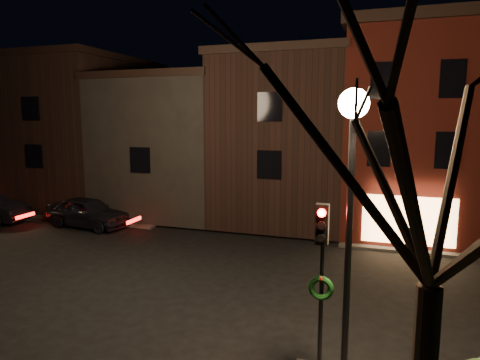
% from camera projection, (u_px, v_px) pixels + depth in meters
% --- Properties ---
extents(ground, '(120.00, 120.00, 0.00)m').
position_uv_depth(ground, '(196.00, 271.00, 16.86)').
color(ground, black).
rests_on(ground, ground).
extents(sidewalk_far_left, '(30.00, 30.00, 0.12)m').
position_uv_depth(sidewalk_far_left, '(94.00, 178.00, 41.91)').
color(sidewalk_far_left, '#2D2B28').
rests_on(sidewalk_far_left, ground).
extents(corner_building, '(6.50, 8.50, 10.50)m').
position_uv_depth(corner_building, '(409.00, 129.00, 22.43)').
color(corner_building, '#4F140E').
rests_on(corner_building, ground).
extents(row_building_a, '(7.30, 10.30, 9.40)m').
position_uv_depth(row_building_a, '(291.00, 137.00, 25.53)').
color(row_building_a, black).
rests_on(row_building_a, ground).
extents(row_building_b, '(7.80, 10.30, 8.40)m').
position_uv_depth(row_building_b, '(181.00, 143.00, 27.89)').
color(row_building_b, black).
rests_on(row_building_b, ground).
extents(row_building_c, '(7.30, 10.30, 9.90)m').
position_uv_depth(row_building_c, '(88.00, 131.00, 30.06)').
color(row_building_c, black).
rests_on(row_building_c, ground).
extents(street_lamp_near, '(0.60, 0.60, 6.48)m').
position_uv_depth(street_lamp_near, '(352.00, 160.00, 8.52)').
color(street_lamp_near, black).
rests_on(street_lamp_near, sidewalk_near_right).
extents(traffic_signal, '(0.58, 0.38, 4.05)m').
position_uv_depth(traffic_signal, '(322.00, 263.00, 9.52)').
color(traffic_signal, black).
rests_on(traffic_signal, sidewalk_near_right).
extents(bare_tree_right, '(6.40, 6.40, 8.50)m').
position_uv_depth(bare_tree_right, '(442.00, 109.00, 5.63)').
color(bare_tree_right, black).
rests_on(bare_tree_right, sidewalk_near_right).
extents(parked_car_a, '(5.09, 2.52, 1.67)m').
position_uv_depth(parked_car_a, '(88.00, 212.00, 23.58)').
color(parked_car_a, black).
rests_on(parked_car_a, ground).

